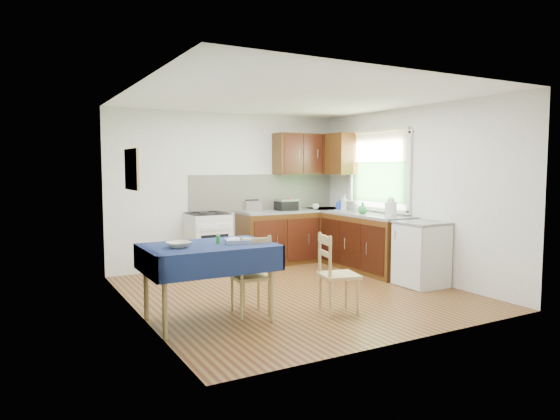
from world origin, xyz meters
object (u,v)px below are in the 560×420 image
chair_near (335,271)px  kettle (391,208)px  chair_far (252,273)px  dish_rack (349,210)px  toaster (252,206)px  sandwich_press (286,205)px  dining_table (208,254)px

chair_near → kettle: bearing=-45.0°
chair_near → chair_far: bearing=79.1°
chair_far → dish_rack: bearing=-141.4°
dish_rack → kettle: 0.98m
chair_far → toaster: (1.14, 2.34, 0.52)m
chair_near → toaster: (0.30, 2.72, 0.52)m
chair_near → dish_rack: bearing=-26.7°
chair_near → sandwich_press: 3.00m
toaster → kettle: 2.19m
chair_near → dish_rack: dish_rack is taller
dining_table → sandwich_press: bearing=29.0°
dining_table → kettle: (3.08, 0.66, 0.32)m
dining_table → chair_near: (1.33, -0.43, -0.24)m
chair_far → kettle: bearing=-159.4°
dining_table → chair_far: bearing=-22.9°
sandwich_press → toaster: bearing=-159.6°
toaster → sandwich_press: bearing=24.0°
chair_far → toaster: 2.66m
chair_near → toaster: bearing=7.0°
chair_far → chair_near: (0.84, -0.38, 0.00)m
dish_rack → chair_far: bearing=-160.8°
kettle → dish_rack: bearing=91.7°
sandwich_press → kettle: 1.88m
chair_far → chair_near: bearing=161.2°
toaster → chair_near: bearing=-77.8°
toaster → sandwich_press: size_ratio=0.84×
dining_table → chair_far: 0.54m
dining_table → chair_near: size_ratio=1.50×
toaster → dish_rack: 1.58m
kettle → dining_table: bearing=-168.0°
dining_table → dish_rack: (3.05, 1.63, 0.21)m
dish_rack → sandwich_press: bearing=122.4°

